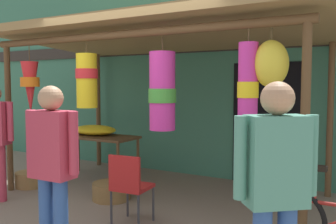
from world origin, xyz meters
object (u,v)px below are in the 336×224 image
at_px(wicker_basket_spare, 30,179).
at_px(vendor_in_orange, 276,182).
at_px(display_table, 96,140).
at_px(folding_chair, 129,183).
at_px(flower_heap_on_table, 95,130).
at_px(wicker_basket_by_table, 111,191).
at_px(customer_foreground, 52,161).

height_order(wicker_basket_spare, vendor_in_orange, vendor_in_orange).
height_order(display_table, folding_chair, folding_chair).
height_order(display_table, wicker_basket_spare, display_table).
distance_m(flower_heap_on_table, wicker_basket_by_table, 1.53).
height_order(folding_chair, wicker_basket_by_table, folding_chair).
height_order(wicker_basket_by_table, wicker_basket_spare, wicker_basket_by_table).
bearing_deg(customer_foreground, wicker_basket_by_table, 113.11).
xyz_separation_m(flower_heap_on_table, customer_foreground, (1.80, -2.65, 0.11)).
bearing_deg(folding_chair, vendor_in_orange, -26.34).
xyz_separation_m(wicker_basket_spare, customer_foreground, (2.32, -1.67, 0.84)).
distance_m(folding_chair, customer_foreground, 1.19).
xyz_separation_m(flower_heap_on_table, vendor_in_orange, (3.74, -2.49, 0.13)).
bearing_deg(display_table, wicker_basket_by_table, -39.75).
relative_size(folding_chair, customer_foreground, 0.52).
relative_size(folding_chair, wicker_basket_spare, 1.78).
bearing_deg(flower_heap_on_table, vendor_in_orange, -33.63).
bearing_deg(vendor_in_orange, flower_heap_on_table, 146.37).
bearing_deg(wicker_basket_by_table, folding_chair, -40.33).
xyz_separation_m(wicker_basket_by_table, customer_foreground, (0.76, -1.79, 0.84)).
xyz_separation_m(flower_heap_on_table, wicker_basket_by_table, (1.04, -0.86, -0.73)).
distance_m(display_table, folding_chair, 2.33).
bearing_deg(wicker_basket_by_table, customer_foreground, -66.89).
relative_size(flower_heap_on_table, vendor_in_orange, 0.50).
bearing_deg(display_table, folding_chair, -40.02).
distance_m(folding_chair, wicker_basket_by_table, 1.13).
relative_size(display_table, flower_heap_on_table, 1.79).
bearing_deg(wicker_basket_spare, customer_foreground, -35.77).
height_order(vendor_in_orange, customer_foreground, vendor_in_orange).
height_order(flower_heap_on_table, vendor_in_orange, vendor_in_orange).
distance_m(display_table, wicker_basket_spare, 1.23).
distance_m(display_table, flower_heap_on_table, 0.19).
bearing_deg(folding_chair, flower_heap_on_table, 140.01).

